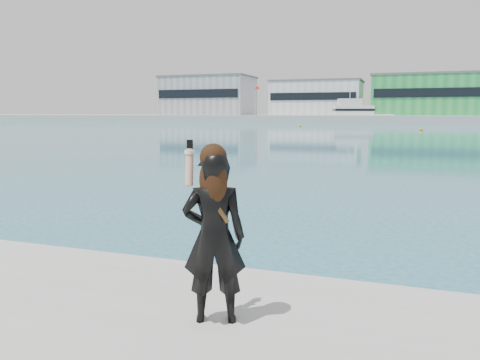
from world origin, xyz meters
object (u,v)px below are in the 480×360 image
object	(u,v)px
motor_yacht	(355,114)
woman	(214,232)
buoy_far	(300,126)
buoy_near	(421,131)

from	to	relation	value
motor_yacht	woman	xyz separation A→B (m)	(10.37, -118.10, -0.64)
buoy_far	motor_yacht	bearing A→B (deg)	76.58
motor_yacht	buoy_far	world-z (taller)	motor_yacht
buoy_near	buoy_far	size ratio (longest dim) A/B	1.00
motor_yacht	woman	size ratio (longest dim) A/B	10.95
buoy_near	woman	xyz separation A→B (m)	(-3.95, -72.24, 1.63)
woman	buoy_far	bearing A→B (deg)	-98.64
buoy_far	buoy_near	bearing A→B (deg)	-34.29
buoy_near	woman	distance (m)	72.36
buoy_near	woman	bearing A→B (deg)	-93.13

